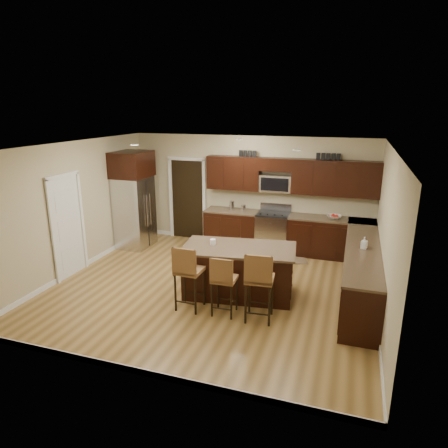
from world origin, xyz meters
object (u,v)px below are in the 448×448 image
(stool_right, at_px, (259,279))
(stool_mid, at_px, (223,279))
(island, at_px, (239,272))
(range, at_px, (273,231))
(refrigerator, at_px, (134,199))
(stool_left, at_px, (188,271))

(stool_right, bearing_deg, stool_mid, 173.96)
(island, bearing_deg, range, 79.59)
(stool_mid, relative_size, stool_right, 0.88)
(range, relative_size, stool_mid, 1.07)
(range, xyz_separation_m, island, (-0.12, -2.53, -0.04))
(stool_mid, relative_size, refrigerator, 0.44)
(stool_left, bearing_deg, stool_mid, 2.44)
(range, xyz_separation_m, stool_right, (0.46, -3.38, 0.27))
(range, relative_size, refrigerator, 0.47)
(stool_left, bearing_deg, island, 54.47)
(stool_mid, bearing_deg, island, 87.49)
(refrigerator, bearing_deg, stool_mid, -39.59)
(range, distance_m, stool_mid, 3.38)
(range, bearing_deg, stool_right, -82.25)
(island, relative_size, stool_mid, 2.07)
(range, xyz_separation_m, stool_mid, (-0.14, -3.37, 0.18))
(island, relative_size, refrigerator, 0.92)
(island, bearing_deg, stool_right, -63.30)
(range, height_order, refrigerator, refrigerator)
(refrigerator, bearing_deg, island, -29.13)
(range, height_order, stool_left, stool_left)
(refrigerator, bearing_deg, stool_left, -46.00)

